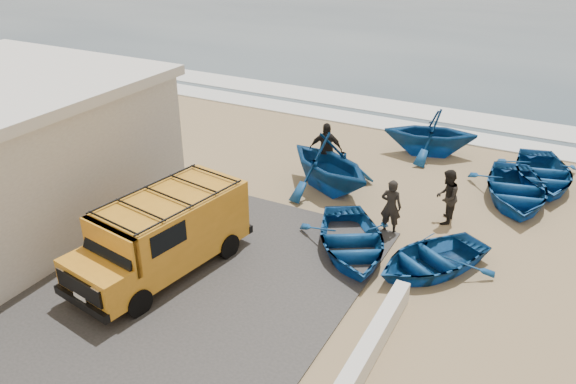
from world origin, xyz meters
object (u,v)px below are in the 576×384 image
at_px(boat_mid_right, 516,189).
at_px(fisherman_back, 326,150).
at_px(van, 164,232).
at_px(boat_far_left, 430,132).
at_px(fisherman_middle, 447,197).
at_px(boat_near_left, 351,241).
at_px(parapet, 357,370).
at_px(boat_mid_left, 329,163).
at_px(fisherman_front, 391,206).
at_px(boat_near_right, 431,259).
at_px(boat_far_right, 543,173).

xyz_separation_m(boat_mid_right, fisherman_back, (-6.36, -1.14, 0.59)).
bearing_deg(van, fisherman_back, 89.38).
bearing_deg(boat_far_left, fisherman_middle, 4.47).
bearing_deg(boat_near_left, van, -173.95).
height_order(parapet, fisherman_back, fisherman_back).
height_order(boat_mid_left, fisherman_front, boat_mid_left).
height_order(boat_near_left, boat_mid_right, boat_mid_right).
distance_m(boat_near_right, fisherman_middle, 2.84).
height_order(van, boat_near_left, van).
bearing_deg(boat_near_right, boat_mid_left, 176.72).
height_order(van, fisherman_front, van).
distance_m(boat_mid_left, fisherman_middle, 4.11).
relative_size(fisherman_front, fisherman_middle, 0.98).
bearing_deg(boat_near_left, parapet, -97.28).
distance_m(boat_near_left, boat_mid_left, 4.08).
xyz_separation_m(boat_near_left, boat_mid_right, (3.58, 5.47, 0.03)).
bearing_deg(boat_mid_right, fisherman_middle, -137.75).
bearing_deg(boat_far_left, parapet, -6.90).
xyz_separation_m(boat_mid_left, fisherman_front, (2.79, -1.74, -0.15)).
bearing_deg(boat_mid_left, boat_far_right, -30.67).
xyz_separation_m(van, fisherman_middle, (5.89, 6.02, -0.28)).
bearing_deg(boat_mid_right, parapet, -112.82).
bearing_deg(fisherman_back, boat_near_left, -74.20).
bearing_deg(boat_mid_left, parapet, -123.92).
bearing_deg(boat_near_right, van, -120.10).
bearing_deg(boat_far_right, parapet, -115.29).
height_order(parapet, fisherman_middle, fisherman_middle).
height_order(boat_mid_right, fisherman_front, fisherman_front).
bearing_deg(fisherman_back, boat_far_left, 36.89).
bearing_deg(van, boat_far_left, 79.17).
height_order(van, fisherman_back, van).
bearing_deg(fisherman_back, boat_near_right, -56.56).
xyz_separation_m(parapet, van, (-5.95, 1.36, 0.87)).
relative_size(boat_near_right, boat_mid_right, 0.84).
height_order(boat_near_right, boat_mid_left, boat_mid_left).
bearing_deg(van, boat_mid_left, 83.26).
height_order(boat_mid_right, fisherman_back, fisherman_back).
bearing_deg(boat_far_left, fisherman_front, -10.59).
height_order(boat_far_left, boat_far_right, boat_far_left).
height_order(boat_far_left, fisherman_back, fisherman_back).
bearing_deg(van, boat_far_right, 60.38).
height_order(boat_near_left, fisherman_front, fisherman_front).
height_order(boat_mid_left, boat_far_right, boat_mid_left).
bearing_deg(fisherman_front, boat_far_right, -125.63).
distance_m(boat_mid_left, boat_far_right, 7.57).
bearing_deg(boat_far_left, boat_near_right, -0.12).
bearing_deg(boat_mid_right, boat_near_left, -136.56).
distance_m(parapet, fisherman_front, 6.20).
xyz_separation_m(van, boat_far_left, (4.00, 11.14, -0.21)).
distance_m(van, boat_near_right, 7.05).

